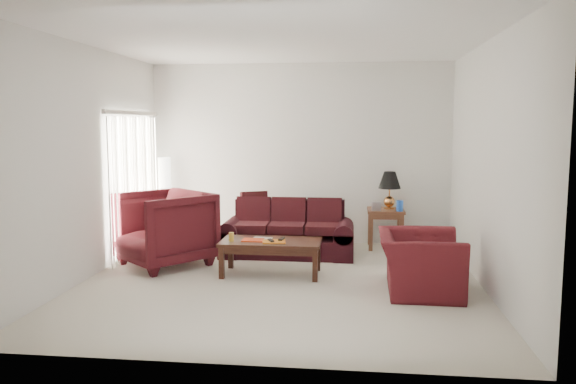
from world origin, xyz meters
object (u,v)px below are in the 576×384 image
Objects in this scene: sofa at (288,229)px; armchair_left at (163,228)px; coffee_table at (271,258)px; floor_lamp at (165,199)px; end_table at (385,229)px; armchair_right at (420,263)px.

armchair_left reaches higher than sofa.
sofa is 1.72× the size of armchair_left.
floor_lamp is at bearing 124.58° from coffee_table.
end_table is at bearing 66.09° from armchair_left.
armchair_right is 1.96m from coffee_table.
sofa is at bearing 47.51° from armchair_right.
floor_lamp is at bearing 179.22° from end_table.
armchair_left is (-3.18, -1.50, 0.21)m from end_table.
end_table is at bearing -0.78° from floor_lamp.
sofa is at bearing 71.78° from coffee_table.
end_table reaches higher than coffee_table.
end_table is 3.52m from armchair_left.
floor_lamp is at bearing 59.40° from armchair_right.
sofa reaches higher than coffee_table.
coffee_table is at bearing -100.13° from sofa.
coffee_table is at bearing -131.38° from end_table.
sofa is 1.13m from coffee_table.
end_table is at bearing 35.05° from coffee_table.
end_table is 0.44× the size of floor_lamp.
armchair_left is at bearing -160.02° from sofa.
armchair_left reaches higher than coffee_table.
coffee_table is at bearing 73.87° from armchair_right.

